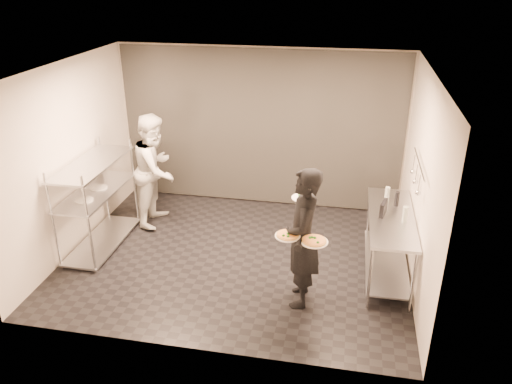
% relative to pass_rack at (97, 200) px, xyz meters
% --- Properties ---
extents(room_shell, '(5.00, 4.00, 2.80)m').
position_rel_pass_rack_xyz_m(room_shell, '(2.15, 1.18, 0.63)').
color(room_shell, black).
rests_on(room_shell, ground).
extents(pass_rack, '(0.60, 1.60, 1.50)m').
position_rel_pass_rack_xyz_m(pass_rack, '(0.00, 0.00, 0.00)').
color(pass_rack, '#BBBEC2').
rests_on(pass_rack, ground).
extents(prep_counter, '(0.60, 1.80, 0.92)m').
position_rel_pass_rack_xyz_m(prep_counter, '(4.33, 0.00, -0.14)').
color(prep_counter, '#BBBEC2').
rests_on(prep_counter, ground).
extents(utensil_rail, '(0.07, 1.20, 0.31)m').
position_rel_pass_rack_xyz_m(utensil_rail, '(4.58, 0.00, 0.78)').
color(utensil_rail, '#BBBEC2').
rests_on(utensil_rail, room_shell).
extents(waiter, '(0.49, 0.71, 1.85)m').
position_rel_pass_rack_xyz_m(waiter, '(3.21, -0.85, 0.16)').
color(waiter, black).
rests_on(waiter, ground).
extents(chef, '(0.73, 0.93, 1.88)m').
position_rel_pass_rack_xyz_m(chef, '(0.60, 0.92, 0.17)').
color(chef, silver).
rests_on(chef, ground).
extents(pizza_plate_near, '(0.31, 0.31, 0.05)m').
position_rel_pass_rack_xyz_m(pizza_plate_near, '(3.04, -1.02, 0.28)').
color(pizza_plate_near, silver).
rests_on(pizza_plate_near, waiter).
extents(pizza_plate_far, '(0.33, 0.33, 0.05)m').
position_rel_pass_rack_xyz_m(pizza_plate_far, '(3.37, -1.07, 0.27)').
color(pizza_plate_far, silver).
rests_on(pizza_plate_far, waiter).
extents(salad_plate, '(0.30, 0.30, 0.07)m').
position_rel_pass_rack_xyz_m(salad_plate, '(3.17, -0.53, 0.58)').
color(salad_plate, silver).
rests_on(salad_plate, waiter).
extents(pos_monitor, '(0.12, 0.27, 0.19)m').
position_rel_pass_rack_xyz_m(pos_monitor, '(4.21, 0.01, 0.25)').
color(pos_monitor, black).
rests_on(pos_monitor, prep_counter).
extents(bottle_green, '(0.07, 0.07, 0.24)m').
position_rel_pass_rack_xyz_m(bottle_green, '(4.27, 0.40, 0.27)').
color(bottle_green, '#97A496').
rests_on(bottle_green, prep_counter).
extents(bottle_clear, '(0.07, 0.07, 0.23)m').
position_rel_pass_rack_xyz_m(bottle_clear, '(4.48, -0.16, 0.26)').
color(bottle_clear, '#97A496').
rests_on(bottle_clear, prep_counter).
extents(bottle_dark, '(0.06, 0.06, 0.21)m').
position_rel_pass_rack_xyz_m(bottle_dark, '(4.40, 0.33, 0.26)').
color(bottle_dark, black).
rests_on(bottle_dark, prep_counter).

